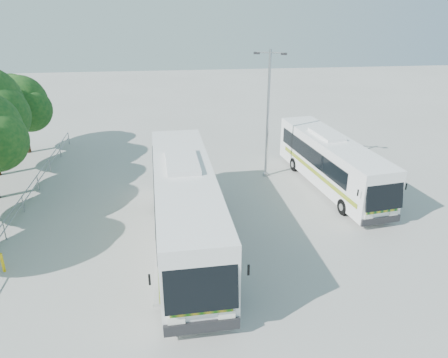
{
  "coord_description": "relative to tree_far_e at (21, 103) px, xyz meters",
  "views": [
    {
      "loc": [
        -1.24,
        -20.0,
        11.51
      ],
      "look_at": [
        1.31,
        2.65,
        1.64
      ],
      "focal_mm": 35.0,
      "sensor_mm": 36.0,
      "label": 1
    }
  ],
  "objects": [
    {
      "name": "kerb_divider",
      "position": [
        10.33,
        -11.3,
        -3.81
      ],
      "size": [
        0.4,
        16.0,
        0.15
      ],
      "primitive_type": "cube",
      "color": "#B2B2AD",
      "rests_on": "ground"
    },
    {
      "name": "coach_main",
      "position": [
        11.63,
        -14.58,
        -1.82
      ],
      "size": [
        3.45,
        13.71,
        3.77
      ],
      "rotation": [
        0.0,
        0.0,
        0.05
      ],
      "color": "silver",
      "rests_on": "ground"
    },
    {
      "name": "railing",
      "position": [
        2.63,
        -9.3,
        -3.15
      ],
      "size": [
        0.06,
        22.0,
        1.0
      ],
      "color": "gray",
      "rests_on": "ground"
    },
    {
      "name": "tree_far_e",
      "position": [
        0.0,
        0.0,
        0.0
      ],
      "size": [
        4.54,
        4.28,
        5.92
      ],
      "color": "#382314",
      "rests_on": "ground"
    },
    {
      "name": "lamppost",
      "position": [
        17.22,
        -6.59,
        0.68
      ],
      "size": [
        1.97,
        0.83,
        8.27
      ],
      "rotation": [
        0.0,
        0.0,
        -0.33
      ],
      "color": "#989BA0",
      "rests_on": "ground"
    },
    {
      "name": "bollard",
      "position": [
        3.47,
        -16.09,
        -3.42
      ],
      "size": [
        0.14,
        0.14,
        0.93
      ],
      "primitive_type": "cylinder",
      "rotation": [
        0.0,
        0.0,
        -0.06
      ],
      "color": "gold",
      "rests_on": "ground"
    },
    {
      "name": "coach_adjacent",
      "position": [
        20.89,
        -8.89,
        -2.17
      ],
      "size": [
        3.97,
        11.47,
        3.13
      ],
      "rotation": [
        0.0,
        0.0,
        0.15
      ],
      "color": "white",
      "rests_on": "ground"
    },
    {
      "name": "ground",
      "position": [
        12.63,
        -13.3,
        -3.89
      ],
      "size": [
        100.0,
        100.0,
        0.0
      ],
      "primitive_type": "plane",
      "color": "#A4A49F",
      "rests_on": "ground"
    }
  ]
}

